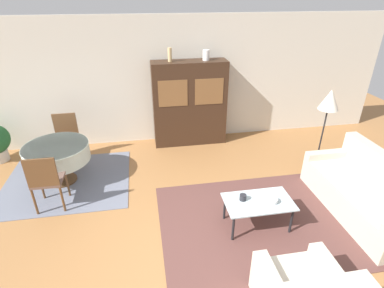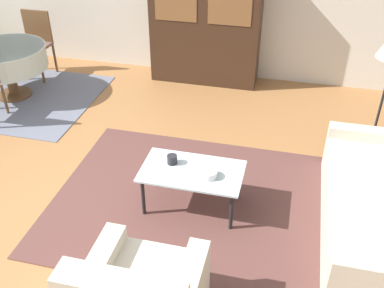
% 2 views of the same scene
% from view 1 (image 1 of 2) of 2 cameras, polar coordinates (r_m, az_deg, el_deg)
% --- Properties ---
extents(ground_plane, '(14.00, 14.00, 0.00)m').
position_cam_1_polar(ground_plane, '(4.18, 0.62, -20.97)').
color(ground_plane, '#9E6B3D').
extents(wall_back, '(10.00, 0.06, 2.70)m').
position_cam_1_polar(wall_back, '(6.62, -5.12, 11.80)').
color(wall_back, beige).
rests_on(wall_back, ground_plane).
extents(area_rug, '(2.81, 2.23, 0.01)m').
position_cam_1_polar(area_rug, '(4.74, 11.76, -14.40)').
color(area_rug, brown).
rests_on(area_rug, ground_plane).
extents(dining_rug, '(2.20, 1.89, 0.01)m').
position_cam_1_polar(dining_rug, '(5.95, -22.62, -6.59)').
color(dining_rug, slate).
rests_on(dining_rug, ground_plane).
extents(couch, '(0.91, 2.02, 0.89)m').
position_cam_1_polar(couch, '(5.38, 30.26, -8.34)').
color(couch, beige).
rests_on(couch, ground_plane).
extents(coffee_table, '(0.97, 0.56, 0.44)m').
position_cam_1_polar(coffee_table, '(4.45, 12.51, -11.05)').
color(coffee_table, black).
rests_on(coffee_table, area_rug).
extents(display_cabinet, '(1.57, 0.46, 1.83)m').
position_cam_1_polar(display_cabinet, '(6.54, -0.48, 7.71)').
color(display_cabinet, '#382316').
rests_on(display_cabinet, ground_plane).
extents(dining_table, '(1.10, 1.10, 0.73)m').
position_cam_1_polar(dining_table, '(5.71, -24.32, -1.63)').
color(dining_table, brown).
rests_on(dining_table, dining_rug).
extents(dining_chair_near, '(0.44, 0.44, 0.97)m').
position_cam_1_polar(dining_chair_near, '(5.08, -26.06, -5.97)').
color(dining_chair_near, brown).
rests_on(dining_chair_near, dining_rug).
extents(dining_chair_far, '(0.44, 0.44, 0.97)m').
position_cam_1_polar(dining_chair_far, '(6.39, -22.88, 1.53)').
color(dining_chair_far, brown).
rests_on(dining_chair_far, dining_rug).
extents(floor_lamp, '(0.36, 0.36, 1.55)m').
position_cam_1_polar(floor_lamp, '(5.96, 24.67, 7.12)').
color(floor_lamp, black).
rests_on(floor_lamp, ground_plane).
extents(cup, '(0.10, 0.10, 0.09)m').
position_cam_1_polar(cup, '(4.38, 9.67, -9.98)').
color(cup, '#232328').
rests_on(cup, coffee_table).
extents(bowl, '(0.15, 0.15, 0.07)m').
position_cam_1_polar(bowl, '(4.42, 15.02, -10.34)').
color(bowl, white).
rests_on(bowl, coffee_table).
extents(vase_tall, '(0.08, 0.08, 0.27)m').
position_cam_1_polar(vase_tall, '(6.22, -4.26, 16.60)').
color(vase_tall, tan).
rests_on(vase_tall, display_cabinet).
extents(vase_short, '(0.14, 0.14, 0.21)m').
position_cam_1_polar(vase_short, '(6.34, 2.70, 16.57)').
color(vase_short, white).
rests_on(vase_short, display_cabinet).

